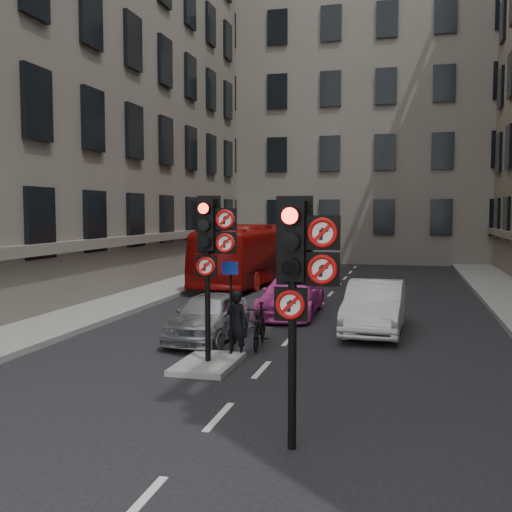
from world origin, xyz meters
The scene contains 13 objects.
ground centered at (0.00, 0.00, 0.00)m, with size 120.00×120.00×0.00m, color black.
pavement_left centered at (-7.20, 12.00, 0.08)m, with size 3.00×50.00×0.16m, color gray.
centre_island centered at (-1.20, 5.00, 0.06)m, with size 1.20×2.00×0.12m, color gray.
building_far centered at (0.00, 38.00, 10.00)m, with size 30.00×14.00×20.00m, color slate.
signal_near centered at (1.49, 0.99, 2.58)m, with size 0.91×0.40×3.58m.
signal_far centered at (-1.11, 4.99, 2.70)m, with size 0.91×0.40×3.58m.
car_silver centered at (-2.04, 7.57, 0.63)m, with size 1.48×3.67×1.25m, color #9A9DA2.
car_white centered at (2.12, 9.68, 0.71)m, with size 1.50×4.29×1.41m, color silver.
car_pink centered at (-0.64, 11.80, 0.63)m, with size 1.77×4.35×1.26m, color #D63FA1.
bus_red centered at (-4.09, 19.58, 1.38)m, with size 2.31×9.89×2.75m, color maroon.
motorcycle centered at (-0.53, 6.98, 0.55)m, with size 0.51×1.82×1.09m, color black.
motorcyclist centered at (-0.83, 6.00, 0.77)m, with size 0.56×0.37×1.54m, color black.
info_sign centered at (-0.90, 5.73, 1.48)m, with size 0.36×0.13×2.11m.
Camera 1 is at (2.91, -7.13, 3.36)m, focal length 42.00 mm.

